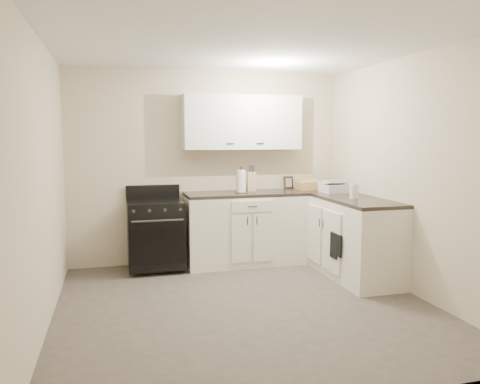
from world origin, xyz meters
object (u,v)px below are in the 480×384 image
object	(u,v)px
wicker_basket	(310,185)
countertop_grill	(334,188)
knife_block	(252,182)
stove	(156,234)
paper_towel	(241,182)

from	to	relation	value
wicker_basket	countertop_grill	xyz separation A→B (m)	(0.16, -0.40, -0.00)
knife_block	wicker_basket	world-z (taller)	knife_block
countertop_grill	stove	bearing A→B (deg)	168.21
paper_towel	countertop_grill	distance (m)	1.19
wicker_basket	paper_towel	bearing A→B (deg)	-173.90
knife_block	stove	bearing A→B (deg)	-163.01
paper_towel	countertop_grill	size ratio (longest dim) A/B	0.96
stove	wicker_basket	xyz separation A→B (m)	(2.09, 0.10, 0.54)
knife_block	countertop_grill	xyz separation A→B (m)	(0.97, -0.45, -0.07)
stove	paper_towel	bearing A→B (deg)	-0.43
stove	wicker_basket	distance (m)	2.16
paper_towel	stove	bearing A→B (deg)	179.57
countertop_grill	knife_block	bearing A→B (deg)	150.89
paper_towel	countertop_grill	xyz separation A→B (m)	(1.15, -0.29, -0.09)
stove	knife_block	distance (m)	1.42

